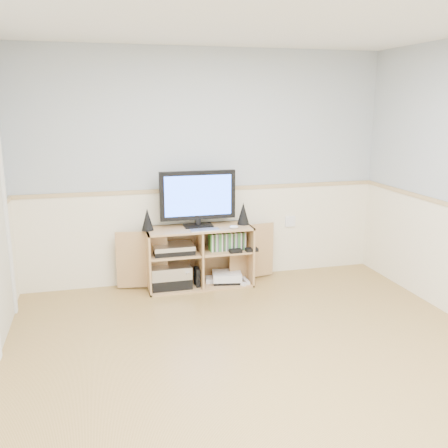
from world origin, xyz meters
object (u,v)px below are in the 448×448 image
at_px(keyboard, 205,230).
at_px(game_consoles, 226,277).
at_px(media_cabinet, 198,255).
at_px(monitor, 198,197).

distance_m(keyboard, game_consoles, 0.65).
relative_size(media_cabinet, keyboard, 5.78).
bearing_deg(game_consoles, monitor, 168.14).
bearing_deg(game_consoles, media_cabinet, 167.45).
bearing_deg(media_cabinet, monitor, -90.00).
bearing_deg(media_cabinet, keyboard, -80.23).
distance_m(media_cabinet, keyboard, 0.38).
relative_size(monitor, keyboard, 2.67).
bearing_deg(game_consoles, keyboard, -153.56).
xyz_separation_m(monitor, keyboard, (0.03, -0.19, -0.32)).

